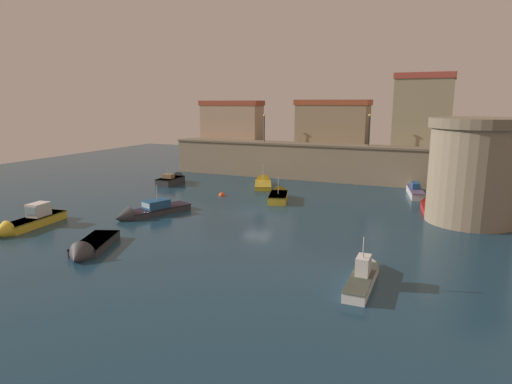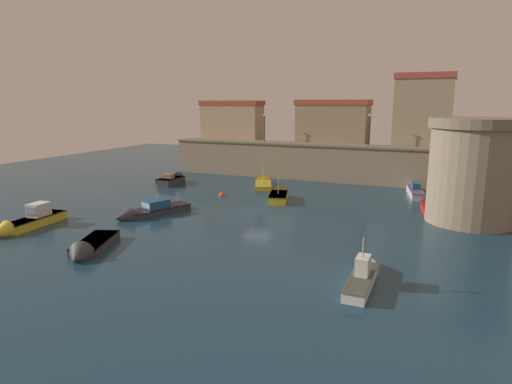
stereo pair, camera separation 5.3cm
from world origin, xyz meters
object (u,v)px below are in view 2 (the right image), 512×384
object	(u,v)px
fortress_tower	(474,170)
moored_boat_7	(415,190)
quay_lamp_1	(369,125)
moored_boat_4	(27,222)
quay_lamp_0	(265,124)
moored_boat_5	(279,196)
moored_boat_0	(88,249)
moored_boat_2	(147,211)
moored_boat_3	(364,274)
mooring_buoy_0	(222,196)
moored_boat_1	(263,183)
moored_boat_8	(174,180)
moored_boat_6	(431,206)

from	to	relation	value
fortress_tower	moored_boat_7	distance (m)	11.92
quay_lamp_1	moored_boat_4	world-z (taller)	quay_lamp_1
quay_lamp_0	moored_boat_5	bearing A→B (deg)	-61.64
moored_boat_0	moored_boat_2	xyz separation A→B (m)	(-2.52, 9.58, 0.09)
moored_boat_3	moored_boat_2	bearing A→B (deg)	70.57
moored_boat_5	moored_boat_7	size ratio (longest dim) A/B	0.76
moored_boat_5	mooring_buoy_0	distance (m)	6.35
moored_boat_1	moored_boat_2	distance (m)	17.92
moored_boat_5	moored_boat_8	size ratio (longest dim) A/B	1.16
moored_boat_3	moored_boat_1	bearing A→B (deg)	33.42
moored_boat_8	mooring_buoy_0	bearing A→B (deg)	-114.59
quay_lamp_0	mooring_buoy_0	world-z (taller)	quay_lamp_0
moored_boat_1	moored_boat_2	world-z (taller)	moored_boat_1
fortress_tower	moored_boat_4	world-z (taller)	fortress_tower
quay_lamp_1	moored_boat_5	distance (m)	16.17
moored_boat_1	quay_lamp_1	bearing A→B (deg)	-82.98
moored_boat_0	moored_boat_8	xyz separation A→B (m)	(-9.17, 23.59, 0.18)
moored_boat_2	moored_boat_3	world-z (taller)	moored_boat_3
moored_boat_2	moored_boat_6	bearing A→B (deg)	139.34
moored_boat_1	moored_boat_4	xyz separation A→B (m)	(-10.17, -24.60, 0.26)
moored_boat_3	moored_boat_5	world-z (taller)	moored_boat_3
moored_boat_7	moored_boat_3	bearing A→B (deg)	167.78
moored_boat_3	moored_boat_7	size ratio (longest dim) A/B	0.86
moored_boat_1	moored_boat_2	bearing A→B (deg)	144.96
moored_boat_7	mooring_buoy_0	world-z (taller)	moored_boat_7
quay_lamp_1	moored_boat_0	distance (m)	36.41
moored_boat_6	moored_boat_8	bearing A→B (deg)	78.27
fortress_tower	moored_boat_8	world-z (taller)	fortress_tower
quay_lamp_0	moored_boat_7	size ratio (longest dim) A/B	0.50
moored_boat_2	moored_boat_8	size ratio (longest dim) A/B	1.56
fortress_tower	moored_boat_0	distance (m)	30.40
moored_boat_5	quay_lamp_1	bearing A→B (deg)	-43.43
quay_lamp_1	quay_lamp_0	bearing A→B (deg)	180.00
quay_lamp_1	moored_boat_5	bearing A→B (deg)	-117.04
moored_boat_1	moored_boat_7	bearing A→B (deg)	-106.94
quay_lamp_1	moored_boat_3	xyz separation A→B (m)	(5.16, -30.87, -6.70)
moored_boat_0	moored_boat_6	world-z (taller)	moored_boat_0
moored_boat_4	quay_lamp_1	bearing A→B (deg)	139.57
quay_lamp_0	moored_boat_2	distance (m)	24.83
quay_lamp_0	moored_boat_8	distance (m)	14.32
moored_boat_5	moored_boat_7	bearing A→B (deg)	-72.81
moored_boat_3	moored_boat_5	xyz separation A→B (m)	(-11.84, 17.78, -0.04)
moored_boat_0	moored_boat_1	world-z (taller)	moored_boat_1
moored_boat_4	moored_boat_0	bearing A→B (deg)	68.58
fortress_tower	moored_boat_4	xyz separation A→B (m)	(-32.44, -16.24, -3.88)
moored_boat_3	mooring_buoy_0	distance (m)	24.94
quay_lamp_0	moored_boat_7	xyz separation A→B (m)	(19.72, -4.69, -6.57)
moored_boat_7	fortress_tower	bearing A→B (deg)	-163.82
moored_boat_2	moored_boat_4	distance (m)	9.51
moored_boat_7	mooring_buoy_0	xyz separation A→B (m)	(-18.95, -9.07, -0.48)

